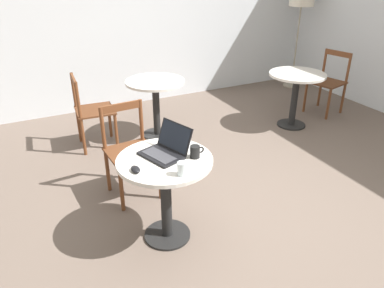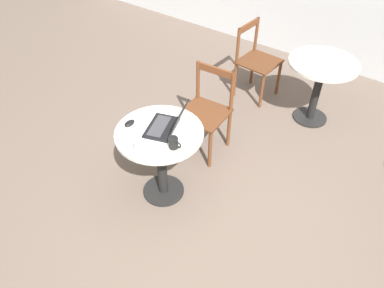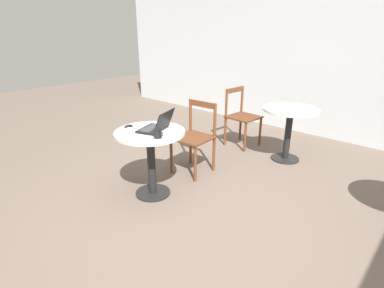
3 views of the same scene
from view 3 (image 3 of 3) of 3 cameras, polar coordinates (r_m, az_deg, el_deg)
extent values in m
plane|color=#66564C|center=(2.86, 0.05, -14.86)|extent=(16.00, 16.00, 0.00)
cube|color=silver|center=(5.20, 25.65, 15.52)|extent=(9.40, 0.06, 2.70)
cylinder|color=black|center=(3.33, -7.43, -9.15)|extent=(0.37, 0.37, 0.02)
cylinder|color=black|center=(3.18, -7.72, -3.79)|extent=(0.09, 0.09, 0.67)
cylinder|color=silver|center=(3.05, -8.04, 2.17)|extent=(0.71, 0.71, 0.03)
cylinder|color=black|center=(4.32, 17.27, -2.62)|extent=(0.37, 0.37, 0.02)
cylinder|color=black|center=(4.20, 17.78, 1.67)|extent=(0.09, 0.09, 0.67)
cylinder|color=silver|center=(4.10, 18.32, 6.26)|extent=(0.71, 0.71, 0.03)
cylinder|color=brown|center=(3.46, 0.63, -3.88)|extent=(0.04, 0.04, 0.44)
cylinder|color=brown|center=(3.68, -3.96, -2.33)|extent=(0.04, 0.04, 0.44)
cylinder|color=brown|center=(3.73, 4.19, -1.98)|extent=(0.04, 0.04, 0.44)
cylinder|color=brown|center=(3.94, -0.28, -0.64)|extent=(0.04, 0.04, 0.44)
cube|color=#562F1A|center=(3.61, 0.15, 1.19)|extent=(0.45, 0.45, 0.02)
cylinder|color=brown|center=(3.58, 4.37, 4.54)|extent=(0.04, 0.04, 0.40)
cylinder|color=brown|center=(3.80, -0.30, 5.56)|extent=(0.04, 0.04, 0.40)
cube|color=brown|center=(3.64, 2.01, 7.59)|extent=(0.40, 0.05, 0.07)
cylinder|color=brown|center=(4.66, 12.84, 2.31)|extent=(0.04, 0.04, 0.44)
cylinder|color=brown|center=(4.37, 10.09, 1.24)|extent=(0.04, 0.04, 0.44)
cylinder|color=brown|center=(4.86, 9.20, 3.37)|extent=(0.04, 0.04, 0.44)
cylinder|color=brown|center=(4.58, 6.34, 2.40)|extent=(0.04, 0.04, 0.44)
cube|color=#562F1A|center=(4.55, 9.80, 5.10)|extent=(0.45, 0.45, 0.02)
cylinder|color=brown|center=(4.75, 9.51, 8.45)|extent=(0.04, 0.04, 0.40)
cylinder|color=brown|center=(4.46, 6.57, 7.78)|extent=(0.04, 0.04, 0.40)
cube|color=brown|center=(4.57, 8.19, 10.17)|extent=(0.05, 0.40, 0.07)
cube|color=black|center=(3.07, -7.57, 2.83)|extent=(0.30, 0.37, 0.02)
cube|color=#38383D|center=(3.08, -7.90, 3.06)|extent=(0.20, 0.29, 0.00)
cube|color=black|center=(2.97, -5.29, 4.46)|extent=(0.18, 0.33, 0.20)
cube|color=black|center=(2.97, -5.37, 4.51)|extent=(0.16, 0.30, 0.18)
ellipsoid|color=black|center=(3.18, -11.99, 3.32)|extent=(0.06, 0.10, 0.03)
cylinder|color=black|center=(2.83, -6.60, 2.05)|extent=(0.07, 0.07, 0.09)
torus|color=black|center=(2.79, -5.95, 1.92)|extent=(0.05, 0.01, 0.05)
cylinder|color=silver|center=(2.86, -11.85, 2.00)|extent=(0.07, 0.07, 0.10)
camera|label=1|loc=(3.17, -59.13, 18.15)|focal=35.00mm
camera|label=2|loc=(1.17, -65.37, 67.71)|focal=35.00mm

